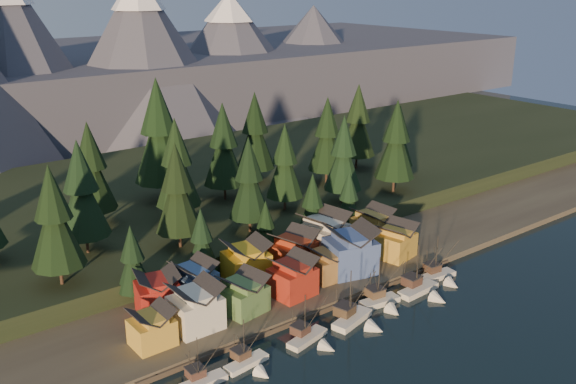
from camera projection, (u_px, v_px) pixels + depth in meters
ground at (370, 347)px, 118.59m from camera, size 500.00×500.00×0.00m
shore_strip at (249, 269)px, 148.40m from camera, size 400.00×50.00×1.50m
hillside at (151, 202)px, 185.24m from camera, size 420.00×100.00×6.00m
dock at (313, 309)px, 130.82m from camera, size 80.00×4.00×1.00m
mountain_ridge at (6, 74)px, 268.29m from camera, size 560.00×190.00×90.00m
boat_0 at (203, 380)px, 105.87m from camera, size 9.48×10.30×9.98m
boat_1 at (250, 358)px, 111.66m from camera, size 8.79×9.43×9.93m
boat_2 at (312, 333)px, 119.28m from camera, size 9.62×10.12×10.50m
boat_3 at (357, 313)px, 125.56m from camera, size 10.57×11.16×12.35m
boat_4 at (383, 296)px, 132.51m from camera, size 9.26×9.87×11.61m
boat_5 at (423, 285)px, 137.36m from camera, size 10.56×11.41×12.15m
boat_6 at (441, 271)px, 143.98m from camera, size 9.56×10.24×11.20m
house_front_0 at (152, 326)px, 115.29m from camera, size 7.34×6.94×7.28m
house_front_1 at (195, 305)px, 120.73m from camera, size 8.84×8.49×9.09m
house_front_2 at (243, 292)px, 126.97m from camera, size 9.16×9.21×7.83m
house_front_3 at (293, 275)px, 133.42m from camera, size 9.11×8.75×8.58m
house_front_4 at (327, 262)px, 141.12m from camera, size 7.61×8.16×7.39m
house_front_5 at (351, 249)px, 143.40m from camera, size 12.47×11.81×10.90m
house_front_6 at (396, 239)px, 151.74m from camera, size 9.85×9.50×8.38m
house_back_0 at (158, 292)px, 126.05m from camera, size 9.76×9.52×8.87m
house_back_1 at (194, 280)px, 131.05m from camera, size 8.44×8.53×8.71m
house_back_2 at (246, 261)px, 138.91m from camera, size 10.11×9.47×9.63m
house_back_3 at (294, 250)px, 144.64m from camera, size 10.85×10.11×9.34m
house_back_4 at (324, 233)px, 152.23m from camera, size 11.25×10.92×10.78m
house_back_5 at (372, 225)px, 159.09m from camera, size 8.62×8.72×9.38m
tree_hill_2 at (54, 220)px, 125.22m from camera, size 10.82×10.82×25.21m
tree_hill_3 at (82, 192)px, 139.83m from camera, size 11.26×11.26×26.23m
tree_hill_4 at (91, 170)px, 155.69m from camera, size 11.35×11.35×26.45m
tree_hill_5 at (177, 191)px, 142.97m from camera, size 10.64×10.64×24.79m
tree_hill_6 at (177, 166)px, 158.52m from camera, size 11.46×11.46×26.69m
tree_hill_7 at (249, 181)px, 152.03m from camera, size 10.21×10.21×23.79m
tree_hill_8 at (224, 147)px, 174.07m from camera, size 11.73×11.73×27.32m
tree_hill_9 at (285, 164)px, 166.60m from camera, size 10.05×10.05×23.40m
tree_hill_10 at (255, 133)px, 189.31m from camera, size 11.74×11.74×27.35m
tree_hill_11 at (343, 156)px, 171.90m from camera, size 10.49×10.49×24.44m
tree_hill_12 at (327, 137)px, 188.23m from camera, size 11.25×11.25×26.20m
tree_hill_13 at (396, 142)px, 180.37m from camera, size 11.54×11.54×26.87m
tree_hill_14 at (358, 123)px, 202.92m from camera, size 11.76×11.76×27.40m
tree_hill_15 at (159, 135)px, 172.31m from camera, size 14.63×14.63×34.09m
tree_hill_17 at (399, 138)px, 195.61m from camera, size 9.57×9.57×22.30m
tree_shore_0 at (133, 261)px, 129.04m from camera, size 7.24×7.24×16.88m
tree_shore_1 at (202, 241)px, 138.27m from camera, size 7.26×7.26×16.92m
tree_shore_2 at (266, 228)px, 148.44m from camera, size 6.41×6.41×14.93m
tree_shore_3 at (312, 207)px, 155.84m from camera, size 8.09×8.09×18.84m
tree_shore_4 at (349, 200)px, 163.04m from camera, size 7.43×7.43×17.30m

